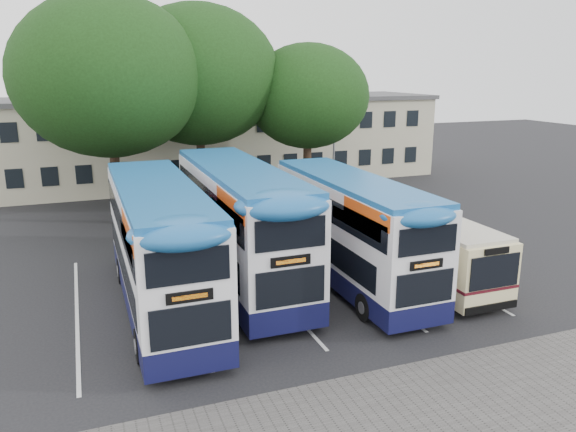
{
  "coord_description": "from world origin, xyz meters",
  "views": [
    {
      "loc": [
        -10.2,
        -14.31,
        8.19
      ],
      "look_at": [
        -2.95,
        5.0,
        2.76
      ],
      "focal_mm": 35.0,
      "sensor_mm": 36.0,
      "label": 1
    }
  ],
  "objects_px": {
    "tree_mid": "(198,75)",
    "bus_dd_mid": "(240,220)",
    "tree_left": "(108,76)",
    "bus_dd_right": "(351,226)",
    "lamp_post": "(335,117)",
    "tree_right": "(308,96)",
    "bus_dd_left": "(160,242)",
    "bus_single": "(418,239)"
  },
  "relations": [
    {
      "from": "lamp_post",
      "to": "bus_single",
      "type": "relative_size",
      "value": 1.02
    },
    {
      "from": "bus_dd_left",
      "to": "bus_dd_mid",
      "type": "bearing_deg",
      "value": 25.81
    },
    {
      "from": "tree_left",
      "to": "bus_single",
      "type": "height_order",
      "value": "tree_left"
    },
    {
      "from": "bus_dd_right",
      "to": "bus_single",
      "type": "distance_m",
      "value": 3.08
    },
    {
      "from": "bus_dd_left",
      "to": "bus_dd_mid",
      "type": "relative_size",
      "value": 0.97
    },
    {
      "from": "lamp_post",
      "to": "tree_left",
      "type": "bearing_deg",
      "value": -167.65
    },
    {
      "from": "tree_right",
      "to": "tree_mid",
      "type": "bearing_deg",
      "value": 169.07
    },
    {
      "from": "bus_dd_mid",
      "to": "bus_dd_right",
      "type": "bearing_deg",
      "value": -22.06
    },
    {
      "from": "lamp_post",
      "to": "tree_right",
      "type": "xyz_separation_m",
      "value": [
        -2.94,
        -2.38,
        1.48
      ]
    },
    {
      "from": "bus_dd_left",
      "to": "bus_dd_mid",
      "type": "distance_m",
      "value": 3.65
    },
    {
      "from": "tree_right",
      "to": "lamp_post",
      "type": "bearing_deg",
      "value": 39.02
    },
    {
      "from": "tree_mid",
      "to": "bus_dd_mid",
      "type": "bearing_deg",
      "value": -95.58
    },
    {
      "from": "bus_dd_mid",
      "to": "tree_right",
      "type": "bearing_deg",
      "value": 56.68
    },
    {
      "from": "bus_dd_mid",
      "to": "tree_left",
      "type": "bearing_deg",
      "value": 109.42
    },
    {
      "from": "tree_mid",
      "to": "tree_right",
      "type": "bearing_deg",
      "value": -10.93
    },
    {
      "from": "lamp_post",
      "to": "tree_left",
      "type": "relative_size",
      "value": 0.76
    },
    {
      "from": "tree_right",
      "to": "bus_dd_left",
      "type": "relative_size",
      "value": 0.91
    },
    {
      "from": "bus_dd_mid",
      "to": "bus_single",
      "type": "distance_m",
      "value": 7.25
    },
    {
      "from": "lamp_post",
      "to": "tree_right",
      "type": "distance_m",
      "value": 4.07
    },
    {
      "from": "tree_mid",
      "to": "bus_single",
      "type": "bearing_deg",
      "value": -68.81
    },
    {
      "from": "tree_mid",
      "to": "bus_dd_right",
      "type": "height_order",
      "value": "tree_mid"
    },
    {
      "from": "bus_dd_right",
      "to": "bus_dd_left",
      "type": "bearing_deg",
      "value": 179.81
    },
    {
      "from": "bus_dd_left",
      "to": "tree_right",
      "type": "bearing_deg",
      "value": 50.41
    },
    {
      "from": "lamp_post",
      "to": "bus_dd_mid",
      "type": "bearing_deg",
      "value": -127.07
    },
    {
      "from": "tree_left",
      "to": "bus_single",
      "type": "distance_m",
      "value": 17.78
    },
    {
      "from": "lamp_post",
      "to": "bus_single",
      "type": "height_order",
      "value": "lamp_post"
    },
    {
      "from": "tree_left",
      "to": "bus_single",
      "type": "xyz_separation_m",
      "value": [
        10.78,
        -12.66,
        -6.31
      ]
    },
    {
      "from": "lamp_post",
      "to": "tree_mid",
      "type": "xyz_separation_m",
      "value": [
        -9.34,
        -1.15,
        2.73
      ]
    },
    {
      "from": "lamp_post",
      "to": "bus_dd_right",
      "type": "height_order",
      "value": "lamp_post"
    },
    {
      "from": "tree_left",
      "to": "bus_dd_mid",
      "type": "height_order",
      "value": "tree_left"
    },
    {
      "from": "tree_left",
      "to": "tree_mid",
      "type": "distance_m",
      "value": 5.47
    },
    {
      "from": "tree_left",
      "to": "bus_dd_mid",
      "type": "distance_m",
      "value": 12.67
    },
    {
      "from": "bus_dd_left",
      "to": "bus_single",
      "type": "distance_m",
      "value": 10.28
    },
    {
      "from": "lamp_post",
      "to": "bus_dd_left",
      "type": "bearing_deg",
      "value": -131.64
    },
    {
      "from": "bus_dd_right",
      "to": "bus_single",
      "type": "xyz_separation_m",
      "value": [
        2.97,
        -0.18,
        -0.81
      ]
    },
    {
      "from": "tree_mid",
      "to": "bus_dd_mid",
      "type": "height_order",
      "value": "tree_mid"
    },
    {
      "from": "tree_left",
      "to": "bus_dd_left",
      "type": "distance_m",
      "value": 13.57
    },
    {
      "from": "tree_right",
      "to": "bus_dd_left",
      "type": "distance_m",
      "value": 17.65
    },
    {
      "from": "tree_right",
      "to": "bus_single",
      "type": "xyz_separation_m",
      "value": [
        -0.71,
        -13.43,
        -5.06
      ]
    },
    {
      "from": "tree_left",
      "to": "bus_dd_right",
      "type": "xyz_separation_m",
      "value": [
        7.81,
        -12.48,
        -5.49
      ]
    },
    {
      "from": "bus_dd_mid",
      "to": "lamp_post",
      "type": "bearing_deg",
      "value": 52.93
    },
    {
      "from": "tree_right",
      "to": "tree_left",
      "type": "bearing_deg",
      "value": -176.15
    }
  ]
}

